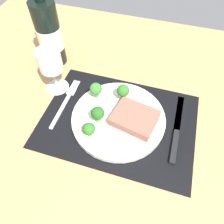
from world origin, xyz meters
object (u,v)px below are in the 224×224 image
steak (135,118)px  wine_bottle (49,34)px  knife (176,132)px  wine_glass (50,63)px  fork (65,102)px  plate (118,118)px

steak → wine_bottle: (-32.88, 18.32, 7.59)cm
knife → wine_glass: size_ratio=1.62×
fork → wine_bottle: (-11.34, 17.00, 10.24)cm
knife → wine_glass: (-38.51, 6.16, 9.39)cm
steak → fork: bearing=176.5°
steak → wine_bottle: size_ratio=0.39×
fork → wine_bottle: 22.86cm
wine_glass → plate: bearing=-16.8°
steak → knife: (11.76, 0.43, -2.59)cm
plate → knife: 16.30cm
plate → steak: steak is taller
wine_glass → fork: bearing=-45.3°
plate → knife: bearing=1.9°
wine_glass → wine_bottle: bearing=117.6°
steak → knife: size_ratio=0.50×
fork → knife: knife is taller
knife → steak: bearing=-176.6°
steak → knife: 12.05cm
fork → wine_bottle: wine_bottle is taller
knife → plate: bearing=-176.8°
fork → wine_bottle: bearing=123.5°
fork → wine_glass: bearing=134.5°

